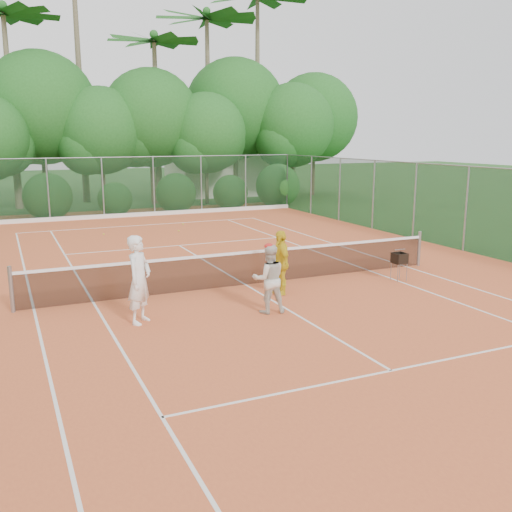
{
  "coord_description": "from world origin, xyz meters",
  "views": [
    {
      "loc": [
        -6.01,
        -13.95,
        4.05
      ],
      "look_at": [
        -0.25,
        -1.2,
        1.1
      ],
      "focal_mm": 40.0,
      "sensor_mm": 36.0,
      "label": 1
    }
  ],
  "objects_px": {
    "player_yellow": "(281,262)",
    "player_white": "(139,280)",
    "player_center_grp": "(269,279)",
    "ball_hopper": "(399,259)"
  },
  "relations": [
    {
      "from": "player_white",
      "to": "player_yellow",
      "type": "xyz_separation_m",
      "value": [
        3.85,
        0.83,
        -0.14
      ]
    },
    {
      "from": "player_white",
      "to": "player_center_grp",
      "type": "bearing_deg",
      "value": -58.11
    },
    {
      "from": "player_white",
      "to": "player_center_grp",
      "type": "relative_size",
      "value": 1.19
    },
    {
      "from": "player_white",
      "to": "ball_hopper",
      "type": "xyz_separation_m",
      "value": [
        7.55,
        0.69,
        -0.34
      ]
    },
    {
      "from": "player_center_grp",
      "to": "player_yellow",
      "type": "xyz_separation_m",
      "value": [
        0.97,
        1.32,
        0.03
      ]
    },
    {
      "from": "player_center_grp",
      "to": "player_yellow",
      "type": "bearing_deg",
      "value": 53.74
    },
    {
      "from": "ball_hopper",
      "to": "player_white",
      "type": "bearing_deg",
      "value": -153.87
    },
    {
      "from": "player_yellow",
      "to": "player_white",
      "type": "bearing_deg",
      "value": -69.71
    },
    {
      "from": "player_center_grp",
      "to": "player_yellow",
      "type": "height_order",
      "value": "player_yellow"
    },
    {
      "from": "player_yellow",
      "to": "ball_hopper",
      "type": "relative_size",
      "value": 2.09
    }
  ]
}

